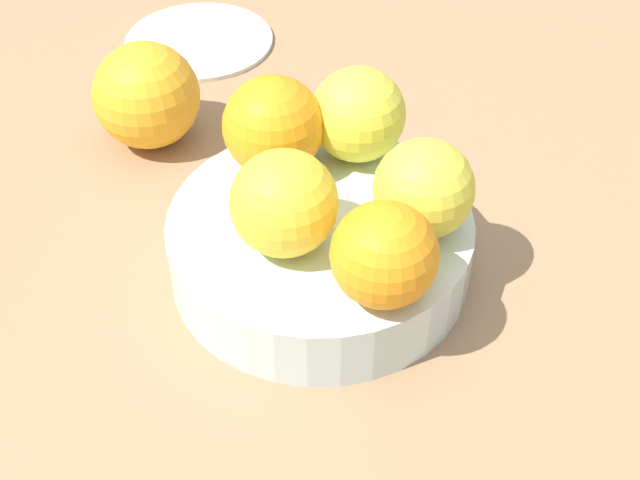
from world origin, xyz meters
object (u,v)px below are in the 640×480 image
Objects in this scene: fruit_bowl at (320,246)px; orange_in_bowl_3 at (276,125)px; orange_in_bowl_1 at (284,203)px; orange_in_bowl_0 at (424,189)px; orange_loose_0 at (146,96)px; side_plate at (199,39)px; orange_in_bowl_2 at (384,255)px; orange_in_bowl_4 at (358,115)px.

fruit_bowl is 8.48cm from orange_in_bowl_3.
fruit_bowl is at bearing -91.65° from orange_in_bowl_3.
orange_in_bowl_0 is at bearing -19.35° from orange_in_bowl_1.
fruit_bowl is 2.41× the size of orange_loose_0.
orange_in_bowl_1 is 20.35cm from orange_loose_0.
orange_in_bowl_0 is 0.93× the size of orange_in_bowl_3.
fruit_bowl is at bearing -77.12° from orange_loose_0.
orange_in_bowl_2 is at bearing -97.07° from side_plate.
side_plate is at bearing 82.93° from orange_in_bowl_2.
orange_in_bowl_0 reaches higher than side_plate.
orange_in_bowl_4 is 27.00cm from side_plate.
side_plate is (-0.46, 34.45, -7.19)cm from orange_in_bowl_0.
orange_in_bowl_4 reaches higher than fruit_bowl.
side_plate is at bearing 76.43° from orange_in_bowl_1.
orange_in_bowl_3 reaches higher than fruit_bowl.
orange_in_bowl_3 is at bearing 89.12° from orange_in_bowl_2.
orange_in_bowl_1 is 0.98× the size of orange_in_bowl_3.
fruit_bowl is 1.47× the size of side_plate.
orange_in_bowl_3 is 0.82× the size of orange_loose_0.
orange_loose_0 is (-9.53, 22.81, -3.49)cm from orange_in_bowl_0.
orange_in_bowl_4 is (5.65, 12.10, 0.12)cm from orange_in_bowl_2.
fruit_bowl is at bearing 16.15° from orange_in_bowl_1.
orange_loose_0 is at bearing 109.49° from orange_in_bowl_3.
orange_in_bowl_4 is 0.79× the size of orange_loose_0.
orange_in_bowl_0 is at bearing -63.42° from orange_in_bowl_3.
orange_in_bowl_2 is (-0.03, -7.33, 5.46)cm from fruit_bowl.
orange_in_bowl_3 is (-4.98, 9.95, 0.24)cm from orange_in_bowl_0.
orange_in_bowl_3 is (0.18, 6.26, 5.72)cm from fruit_bowl.
fruit_bowl is 3.17× the size of orange_in_bowl_2.
side_plate is (7.63, 31.61, -7.35)cm from orange_in_bowl_1.
orange_in_bowl_3 is 26.00cm from side_plate.
orange_in_bowl_3 is at bearing 88.35° from fruit_bowl.
orange_in_bowl_2 is 39.04cm from side_plate.
orange_in_bowl_3 is at bearing 116.58° from orange_in_bowl_0.
orange_in_bowl_3 is at bearing 66.34° from orange_in_bowl_1.
orange_in_bowl_4 is (5.44, -1.48, -0.14)cm from orange_in_bowl_3.
orange_in_bowl_1 is at bearing -85.88° from orange_loose_0.
orange_in_bowl_0 is 0.76× the size of orange_loose_0.
fruit_bowl is at bearing 144.41° from orange_in_bowl_0.
fruit_bowl is at bearing -98.68° from side_plate.
orange_in_bowl_0 reaches higher than fruit_bowl.
fruit_bowl is 3.05× the size of orange_in_bowl_4.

